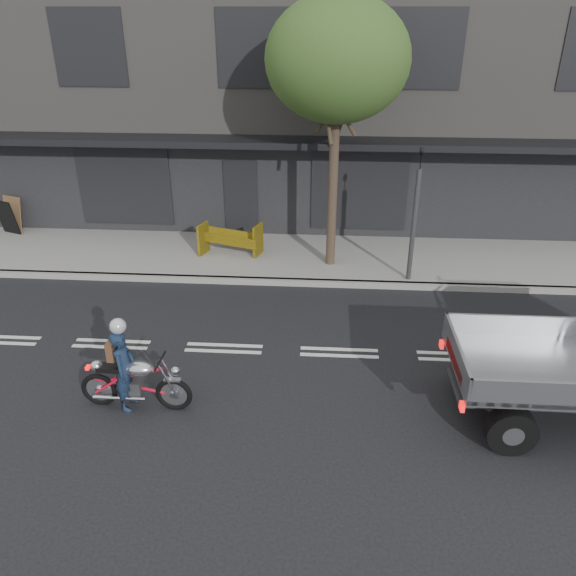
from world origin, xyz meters
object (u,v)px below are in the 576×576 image
at_px(motorcycle, 135,382).
at_px(rider, 125,370).
at_px(sandwich_board, 7,217).
at_px(traffic_light_pole, 414,223).
at_px(construction_barrier, 229,242).
at_px(street_tree, 337,60).

relative_size(motorcycle, rider, 1.32).
bearing_deg(sandwich_board, traffic_light_pole, 9.24).
bearing_deg(traffic_light_pole, construction_barrier, 167.62).
relative_size(traffic_light_pole, sandwich_board, 3.25).
bearing_deg(street_tree, traffic_light_pole, -23.03).
xyz_separation_m(rider, construction_barrier, (0.77, 6.38, -0.15)).
height_order(construction_barrier, sandwich_board, sandwich_board).
bearing_deg(sandwich_board, street_tree, 11.77).
relative_size(construction_barrier, sandwich_board, 1.53).
xyz_separation_m(street_tree, construction_barrier, (-2.78, 0.20, -4.67)).
bearing_deg(motorcycle, rider, -178.00).
xyz_separation_m(street_tree, sandwich_board, (-9.80, 1.53, -4.59)).
bearing_deg(construction_barrier, rider, -96.87).
bearing_deg(traffic_light_pole, street_tree, 156.97).
bearing_deg(traffic_light_pole, sandwich_board, 168.59).
height_order(traffic_light_pole, sandwich_board, traffic_light_pole).
relative_size(street_tree, construction_barrier, 4.10).
relative_size(street_tree, sandwich_board, 6.26).
distance_m(street_tree, motorcycle, 8.50).
relative_size(rider, construction_barrier, 0.93).
height_order(street_tree, construction_barrier, street_tree).
bearing_deg(sandwich_board, motorcycle, -29.67).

